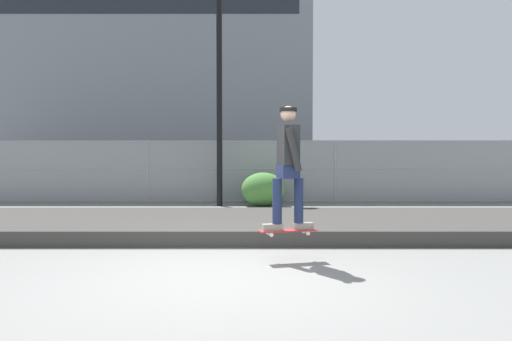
{
  "coord_description": "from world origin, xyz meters",
  "views": [
    {
      "loc": [
        0.43,
        -5.73,
        1.51
      ],
      "look_at": [
        0.43,
        4.49,
        1.12
      ],
      "focal_mm": 33.9,
      "sensor_mm": 36.0,
      "label": 1
    }
  ],
  "objects_px": {
    "skateboard": "(288,231)",
    "parked_car_near": "(90,171)",
    "skater": "(288,160)",
    "shrub_left": "(263,189)",
    "parked_car_far": "(465,170)",
    "parked_car_mid": "(275,171)",
    "street_lamp": "(219,56)"
  },
  "relations": [
    {
      "from": "skater",
      "to": "street_lamp",
      "type": "xyz_separation_m",
      "value": [
        -1.46,
        6.88,
        2.78
      ]
    },
    {
      "from": "skater",
      "to": "parked_car_mid",
      "type": "xyz_separation_m",
      "value": [
        0.24,
        10.81,
        -0.56
      ]
    },
    {
      "from": "parked_car_mid",
      "to": "parked_car_far",
      "type": "height_order",
      "value": "same"
    },
    {
      "from": "parked_car_mid",
      "to": "shrub_left",
      "type": "distance_m",
      "value": 4.03
    },
    {
      "from": "skater",
      "to": "parked_car_near",
      "type": "bearing_deg",
      "value": 121.13
    },
    {
      "from": "skateboard",
      "to": "parked_car_mid",
      "type": "xyz_separation_m",
      "value": [
        0.24,
        10.81,
        0.41
      ]
    },
    {
      "from": "parked_car_far",
      "to": "skater",
      "type": "bearing_deg",
      "value": -123.22
    },
    {
      "from": "street_lamp",
      "to": "shrub_left",
      "type": "bearing_deg",
      "value": -2.87
    },
    {
      "from": "skateboard",
      "to": "parked_car_near",
      "type": "relative_size",
      "value": 0.18
    },
    {
      "from": "parked_car_near",
      "to": "skateboard",
      "type": "bearing_deg",
      "value": -58.87
    },
    {
      "from": "parked_car_near",
      "to": "parked_car_far",
      "type": "relative_size",
      "value": 1.02
    },
    {
      "from": "parked_car_mid",
      "to": "shrub_left",
      "type": "height_order",
      "value": "parked_car_mid"
    },
    {
      "from": "parked_car_mid",
      "to": "shrub_left",
      "type": "relative_size",
      "value": 3.65
    },
    {
      "from": "street_lamp",
      "to": "shrub_left",
      "type": "xyz_separation_m",
      "value": [
        1.22,
        -0.06,
        -3.7
      ]
    },
    {
      "from": "parked_car_near",
      "to": "parked_car_far",
      "type": "xyz_separation_m",
      "value": [
        13.48,
        0.5,
        0.0
      ]
    },
    {
      "from": "street_lamp",
      "to": "shrub_left",
      "type": "distance_m",
      "value": 3.9
    },
    {
      "from": "skateboard",
      "to": "shrub_left",
      "type": "xyz_separation_m",
      "value": [
        -0.24,
        6.82,
        0.04
      ]
    },
    {
      "from": "parked_car_far",
      "to": "skateboard",
      "type": "bearing_deg",
      "value": -123.22
    },
    {
      "from": "street_lamp",
      "to": "shrub_left",
      "type": "relative_size",
      "value": 5.5
    },
    {
      "from": "skateboard",
      "to": "skater",
      "type": "bearing_deg",
      "value": -71.57
    },
    {
      "from": "skater",
      "to": "shrub_left",
      "type": "relative_size",
      "value": 1.39
    },
    {
      "from": "skater",
      "to": "parked_car_mid",
      "type": "relative_size",
      "value": 0.38
    },
    {
      "from": "skater",
      "to": "street_lamp",
      "type": "height_order",
      "value": "street_lamp"
    },
    {
      "from": "skateboard",
      "to": "parked_car_near",
      "type": "distance_m",
      "value": 12.21
    },
    {
      "from": "street_lamp",
      "to": "parked_car_mid",
      "type": "bearing_deg",
      "value": 66.63
    },
    {
      "from": "street_lamp",
      "to": "parked_car_far",
      "type": "relative_size",
      "value": 1.52
    },
    {
      "from": "parked_car_mid",
      "to": "shrub_left",
      "type": "xyz_separation_m",
      "value": [
        -0.48,
        -3.99,
        -0.37
      ]
    },
    {
      "from": "parked_car_far",
      "to": "shrub_left",
      "type": "bearing_deg",
      "value": -150.85
    },
    {
      "from": "shrub_left",
      "to": "street_lamp",
      "type": "bearing_deg",
      "value": 177.13
    },
    {
      "from": "parked_car_near",
      "to": "parked_car_mid",
      "type": "relative_size",
      "value": 1.01
    },
    {
      "from": "street_lamp",
      "to": "parked_car_far",
      "type": "distance_m",
      "value": 10.11
    },
    {
      "from": "parked_car_near",
      "to": "parked_car_mid",
      "type": "bearing_deg",
      "value": 3.13
    }
  ]
}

